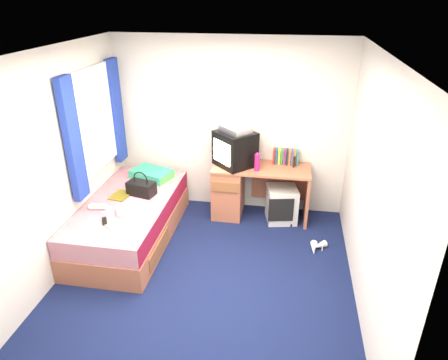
% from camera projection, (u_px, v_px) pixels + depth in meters
% --- Properties ---
extents(ground, '(3.40, 3.40, 0.00)m').
position_uv_depth(ground, '(206.00, 276.00, 4.46)').
color(ground, '#0C1438').
rests_on(ground, ground).
extents(room_shell, '(3.40, 3.40, 3.40)m').
position_uv_depth(room_shell, '(203.00, 155.00, 3.84)').
color(room_shell, white).
rests_on(room_shell, ground).
extents(bed, '(1.01, 2.00, 0.54)m').
position_uv_depth(bed, '(130.00, 220.00, 5.04)').
color(bed, '#B2684A').
rests_on(bed, ground).
extents(pillow, '(0.62, 0.50, 0.12)m').
position_uv_depth(pillow, '(152.00, 174.00, 5.50)').
color(pillow, '#1B8FB5').
rests_on(pillow, bed).
extents(desk, '(1.30, 0.55, 0.75)m').
position_uv_depth(desk, '(241.00, 188.00, 5.53)').
color(desk, '#B2684A').
rests_on(desk, ground).
extents(storage_cube, '(0.46, 0.46, 0.49)m').
position_uv_depth(storage_cube, '(282.00, 204.00, 5.46)').
color(storage_cube, silver).
rests_on(storage_cube, ground).
extents(crt_tv, '(0.64, 0.64, 0.47)m').
position_uv_depth(crt_tv, '(235.00, 149.00, 5.30)').
color(crt_tv, black).
rests_on(crt_tv, desk).
extents(vcr, '(0.47, 0.46, 0.07)m').
position_uv_depth(vcr, '(235.00, 129.00, 5.19)').
color(vcr, silver).
rests_on(vcr, crt_tv).
extents(book_row, '(0.34, 0.13, 0.20)m').
position_uv_depth(book_row, '(286.00, 157.00, 5.40)').
color(book_row, maroon).
rests_on(book_row, desk).
extents(picture_frame, '(0.05, 0.12, 0.14)m').
position_uv_depth(picture_frame, '(294.00, 161.00, 5.34)').
color(picture_frame, black).
rests_on(picture_frame, desk).
extents(pink_water_bottle, '(0.08, 0.08, 0.22)m').
position_uv_depth(pink_water_bottle, '(257.00, 163.00, 5.19)').
color(pink_water_bottle, '#CA1C65').
rests_on(pink_water_bottle, desk).
extents(aerosol_can, '(0.05, 0.05, 0.18)m').
position_uv_depth(aerosol_can, '(249.00, 159.00, 5.36)').
color(aerosol_can, silver).
rests_on(aerosol_can, desk).
extents(handbag, '(0.38, 0.27, 0.32)m').
position_uv_depth(handbag, '(141.00, 188.00, 5.04)').
color(handbag, black).
rests_on(handbag, bed).
extents(towel, '(0.39, 0.35, 0.11)m').
position_uv_depth(towel, '(135.00, 209.00, 4.62)').
color(towel, white).
rests_on(towel, bed).
extents(magazine, '(0.24, 0.30, 0.01)m').
position_uv_depth(magazine, '(121.00, 195.00, 5.03)').
color(magazine, gold).
rests_on(magazine, bed).
extents(water_bottle, '(0.21, 0.10, 0.07)m').
position_uv_depth(water_bottle, '(98.00, 207.00, 4.71)').
color(water_bottle, silver).
rests_on(water_bottle, bed).
extents(colour_swatch_fan, '(0.21, 0.18, 0.01)m').
position_uv_depth(colour_swatch_fan, '(108.00, 226.00, 4.39)').
color(colour_swatch_fan, gold).
rests_on(colour_swatch_fan, bed).
extents(remote_control, '(0.12, 0.16, 0.02)m').
position_uv_depth(remote_control, '(105.00, 221.00, 4.47)').
color(remote_control, black).
rests_on(remote_control, bed).
extents(window_assembly, '(0.11, 1.42, 1.40)m').
position_uv_depth(window_assembly, '(95.00, 123.00, 4.89)').
color(window_assembly, silver).
rests_on(window_assembly, room_shell).
extents(white_heels, '(0.23, 0.27, 0.09)m').
position_uv_depth(white_heels, '(316.00, 247.00, 4.89)').
color(white_heels, silver).
rests_on(white_heels, ground).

